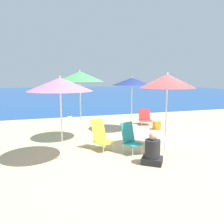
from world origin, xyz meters
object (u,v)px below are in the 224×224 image
Objects in this scene: beach_chair_teal at (130,137)px; beach_chair_yellow at (101,135)px; beach_umbrella_pink at (60,84)px; beach_umbrella_green at (80,77)px; seagull at (69,118)px; beach_chair_red at (145,117)px; water_bottle at (100,128)px; backpack_orange at (157,125)px; person_seated_near at (152,152)px; beach_umbrella_red at (167,81)px; beach_umbrella_navy at (132,82)px.

beach_chair_teal is 0.88m from beach_chair_yellow.
beach_umbrella_pink is at bearing 158.93° from beach_chair_teal.
beach_umbrella_green is 8.58× the size of seagull.
beach_umbrella_green is 2.67× the size of beach_chair_yellow.
beach_umbrella_pink is 5.32m from beach_chair_red.
beach_chair_red is 2.67× the size of water_bottle.
beach_chair_yellow reaches higher than seagull.
person_seated_near is at bearing -120.76° from backpack_orange.
beach_umbrella_green is at bearing -90.19° from seagull.
beach_umbrella_navy is at bearing 89.52° from beach_umbrella_red.
person_seated_near is at bearing -78.34° from seagull.
beach_umbrella_navy reaches higher than water_bottle.
beach_chair_red is at bearing 26.62° from beach_umbrella_green.
beach_umbrella_red reaches higher than backpack_orange.
backpack_orange is at bearing 66.01° from beach_umbrella_red.
beach_umbrella_red is at bearing -43.51° from beach_chair_yellow.
beach_chair_yellow is 3.28m from backpack_orange.
beach_umbrella_green is at bearing 85.61° from beach_chair_yellow.
beach_umbrella_pink is 5.53m from seagull.
backpack_orange is (2.79, 1.71, -0.25)m from beach_chair_yellow.
beach_umbrella_pink is at bearing -114.27° from beach_umbrella_green.
beach_chair_teal is 3.12× the size of seagull.
beach_chair_yellow is at bearing -103.44° from water_bottle.
person_seated_near reaches higher than backpack_orange.
backpack_orange reaches higher than seagull.
beach_umbrella_red reaches higher than beach_umbrella_pink.
beach_umbrella_red is 2.61× the size of beach_chair_teal.
backpack_orange is (1.06, 2.38, -1.80)m from beach_umbrella_red.
beach_chair_red is (3.90, 3.26, -1.57)m from beach_umbrella_pink.
beach_chair_teal reaches higher than beach_chair_red.
beach_umbrella_red reaches higher than beach_chair_yellow.
beach_umbrella_navy reaches higher than person_seated_near.
beach_umbrella_red is 8.15× the size of seagull.
beach_chair_yellow reaches higher than person_seated_near.
water_bottle is (-0.36, 3.73, -0.20)m from person_seated_near.
beach_umbrella_green reaches higher than backpack_orange.
beach_chair_teal is 3.89m from beach_chair_red.
water_bottle is at bearing 72.71° from beach_chair_teal.
backpack_orange is at bearing -9.24° from beach_umbrella_navy.
water_bottle is (-1.21, 0.39, -1.82)m from beach_umbrella_navy.
beach_umbrella_green is 7.04× the size of backpack_orange.
beach_umbrella_navy is 2.70× the size of person_seated_near.
beach_chair_red is at bearing 37.52° from beach_chair_teal.
backpack_orange is at bearing -78.40° from beach_chair_red.
beach_chair_teal is 3.10m from backpack_orange.
beach_umbrella_pink is (-0.76, -1.69, -0.20)m from beach_umbrella_green.
beach_umbrella_green reaches higher than beach_umbrella_red.
beach_chair_teal is at bearing -113.63° from beach_umbrella_navy.
beach_umbrella_pink is 2.75m from person_seated_near.
water_bottle is at bearing 112.06° from beach_umbrella_red.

